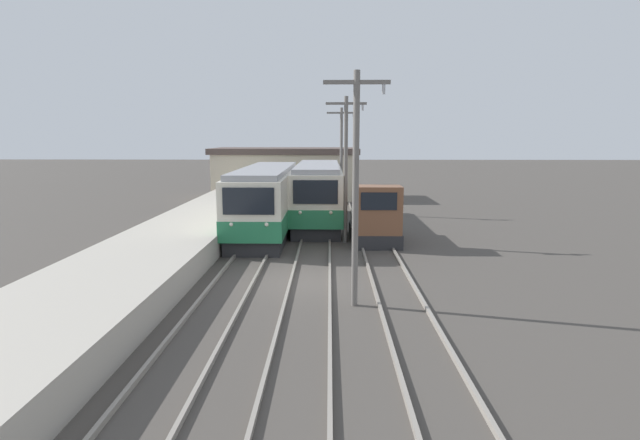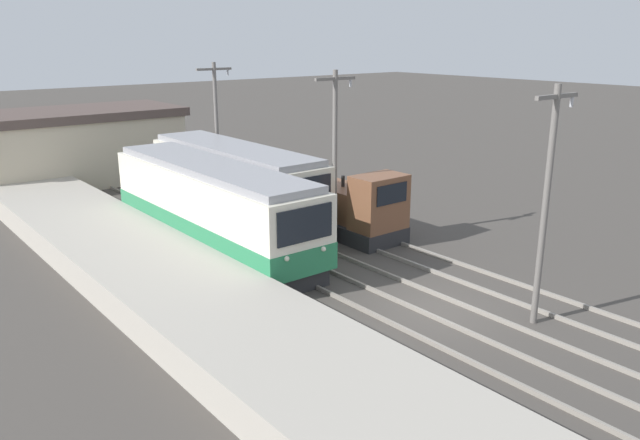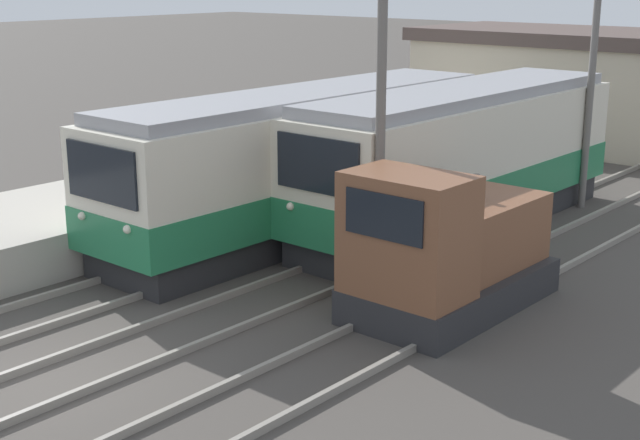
% 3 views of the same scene
% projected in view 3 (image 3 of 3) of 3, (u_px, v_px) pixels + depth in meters
% --- Properties ---
extents(ground_plane, '(200.00, 200.00, 0.00)m').
position_uv_depth(ground_plane, '(32.00, 386.00, 14.49)').
color(ground_plane, '#47423D').
extents(track_center, '(1.54, 60.00, 0.14)m').
position_uv_depth(track_center, '(38.00, 385.00, 14.34)').
color(track_center, gray).
rests_on(track_center, ground).
extents(commuter_train_left, '(2.84, 12.50, 3.65)m').
position_uv_depth(commuter_train_left, '(306.00, 167.00, 22.68)').
color(commuter_train_left, '#28282B').
rests_on(commuter_train_left, ground).
extents(commuter_train_center, '(2.84, 11.42, 3.69)m').
position_uv_depth(commuter_train_center, '(461.00, 164.00, 23.00)').
color(commuter_train_center, '#28282B').
rests_on(commuter_train_center, ground).
extents(shunting_locomotive, '(2.40, 4.64, 3.00)m').
position_uv_depth(shunting_locomotive, '(446.00, 252.00, 17.41)').
color(shunting_locomotive, '#28282B').
rests_on(shunting_locomotive, ground).
extents(catenary_mast_mid, '(2.00, 0.20, 7.26)m').
position_uv_depth(catenary_mast_mid, '(381.00, 106.00, 17.47)').
color(catenary_mast_mid, slate).
rests_on(catenary_mast_mid, ground).
extents(catenary_mast_far, '(2.00, 0.20, 7.26)m').
position_uv_depth(catenary_mast_far, '(593.00, 68.00, 24.45)').
color(catenary_mast_far, slate).
rests_on(catenary_mast_far, ground).
extents(station_building, '(12.60, 6.30, 4.35)m').
position_uv_depth(station_building, '(580.00, 86.00, 34.65)').
color(station_building, beige).
rests_on(station_building, ground).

